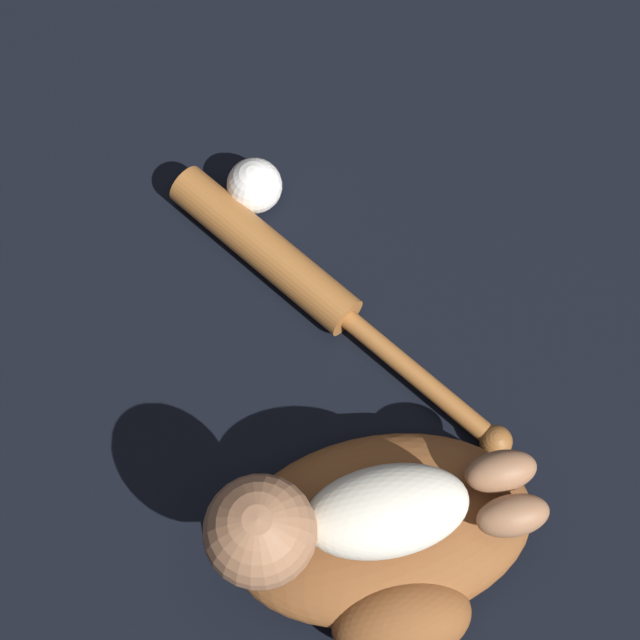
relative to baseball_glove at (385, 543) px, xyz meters
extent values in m
plane|color=black|center=(0.01, -0.05, -0.05)|extent=(6.00, 6.00, 0.00)
ellipsoid|color=brown|center=(0.00, -0.02, 0.00)|extent=(0.34, 0.23, 0.09)
ellipsoid|color=brown|center=(0.00, 0.08, 0.00)|extent=(0.15, 0.10, 0.09)
ellipsoid|color=silver|center=(0.00, -0.02, 0.08)|extent=(0.18, 0.11, 0.08)
sphere|color=#936647|center=(0.13, -0.01, 0.10)|extent=(0.11, 0.11, 0.11)
ellipsoid|color=#936647|center=(-0.13, 0.00, 0.07)|extent=(0.08, 0.05, 0.04)
ellipsoid|color=#936647|center=(-0.12, -0.05, 0.07)|extent=(0.08, 0.05, 0.04)
cylinder|color=#9E602D|center=(0.09, -0.38, -0.02)|extent=(0.22, 0.24, 0.05)
cylinder|color=#9E602D|center=(-0.07, -0.19, -0.02)|extent=(0.16, 0.19, 0.02)
sphere|color=brown|center=(-0.14, -0.10, -0.02)|extent=(0.04, 0.04, 0.04)
sphere|color=white|center=(0.09, -0.46, -0.01)|extent=(0.07, 0.07, 0.07)
camera|label=1|loc=(0.10, 0.21, 1.15)|focal=60.00mm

